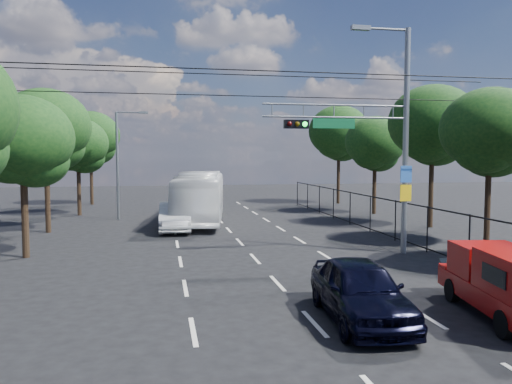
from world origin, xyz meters
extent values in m
plane|color=black|center=(0.00, 0.00, 0.00)|extent=(120.00, 120.00, 0.00)
cube|color=beige|center=(-3.00, 0.00, 0.01)|extent=(0.12, 2.00, 0.01)
cube|color=beige|center=(-3.00, 4.00, 0.01)|extent=(0.12, 2.00, 0.01)
cube|color=beige|center=(-3.00, 8.00, 0.01)|extent=(0.12, 2.00, 0.01)
cube|color=beige|center=(-3.00, 12.00, 0.01)|extent=(0.12, 2.00, 0.01)
cube|color=beige|center=(-3.00, 16.00, 0.01)|extent=(0.12, 2.00, 0.01)
cube|color=beige|center=(-3.00, 20.00, 0.01)|extent=(0.12, 2.00, 0.01)
cube|color=beige|center=(-3.00, 24.00, 0.01)|extent=(0.12, 2.00, 0.01)
cube|color=beige|center=(-3.00, 28.00, 0.01)|extent=(0.12, 2.00, 0.01)
cube|color=beige|center=(-3.00, 32.00, 0.01)|extent=(0.12, 2.00, 0.01)
cube|color=beige|center=(0.00, 0.00, 0.01)|extent=(0.12, 2.00, 0.01)
cube|color=beige|center=(0.00, 4.00, 0.01)|extent=(0.12, 2.00, 0.01)
cube|color=beige|center=(0.00, 8.00, 0.01)|extent=(0.12, 2.00, 0.01)
cube|color=beige|center=(0.00, 12.00, 0.01)|extent=(0.12, 2.00, 0.01)
cube|color=beige|center=(0.00, 16.00, 0.01)|extent=(0.12, 2.00, 0.01)
cube|color=beige|center=(0.00, 20.00, 0.01)|extent=(0.12, 2.00, 0.01)
cube|color=beige|center=(0.00, 24.00, 0.01)|extent=(0.12, 2.00, 0.01)
cube|color=beige|center=(0.00, 28.00, 0.01)|extent=(0.12, 2.00, 0.01)
cube|color=beige|center=(0.00, 32.00, 0.01)|extent=(0.12, 2.00, 0.01)
cube|color=beige|center=(3.00, 0.00, 0.01)|extent=(0.12, 2.00, 0.01)
cube|color=beige|center=(3.00, 4.00, 0.01)|extent=(0.12, 2.00, 0.01)
cube|color=beige|center=(3.00, 8.00, 0.01)|extent=(0.12, 2.00, 0.01)
cube|color=beige|center=(3.00, 12.00, 0.01)|extent=(0.12, 2.00, 0.01)
cube|color=beige|center=(3.00, 16.00, 0.01)|extent=(0.12, 2.00, 0.01)
cube|color=beige|center=(3.00, 20.00, 0.01)|extent=(0.12, 2.00, 0.01)
cube|color=beige|center=(3.00, 24.00, 0.01)|extent=(0.12, 2.00, 0.01)
cube|color=beige|center=(3.00, 28.00, 0.01)|extent=(0.12, 2.00, 0.01)
cube|color=beige|center=(3.00, 32.00, 0.01)|extent=(0.12, 2.00, 0.01)
cylinder|color=slate|center=(6.50, 8.00, 4.75)|extent=(0.24, 0.24, 9.50)
cylinder|color=slate|center=(5.50, 8.00, 9.40)|extent=(2.00, 0.10, 0.10)
cube|color=slate|center=(4.40, 8.00, 9.40)|extent=(0.80, 0.25, 0.18)
cylinder|color=slate|center=(3.40, 8.00, 6.25)|extent=(6.20, 0.08, 0.08)
cylinder|color=slate|center=(3.40, 8.00, 5.75)|extent=(6.20, 0.08, 0.08)
cube|color=black|center=(1.70, 8.00, 5.45)|extent=(1.00, 0.28, 0.35)
sphere|color=#3F0505|center=(1.38, 7.85, 5.45)|extent=(0.20, 0.20, 0.20)
sphere|color=#4C3805|center=(1.70, 7.85, 5.45)|extent=(0.20, 0.20, 0.20)
sphere|color=#0CE533|center=(2.02, 7.85, 5.45)|extent=(0.20, 0.20, 0.20)
cube|color=#0C562D|center=(3.30, 8.00, 5.50)|extent=(1.80, 0.05, 0.40)
cube|color=blue|center=(6.48, 7.86, 3.40)|extent=(0.50, 0.04, 0.70)
cube|color=yellow|center=(6.48, 7.86, 2.60)|extent=(0.50, 0.04, 0.70)
cylinder|color=slate|center=(5.90, 8.00, 6.00)|extent=(0.05, 0.05, 0.50)
cylinder|color=slate|center=(4.60, 8.00, 6.00)|extent=(0.05, 0.05, 0.50)
cylinder|color=slate|center=(3.30, 8.00, 6.00)|extent=(0.05, 0.05, 0.50)
cylinder|color=slate|center=(2.00, 8.00, 6.00)|extent=(0.05, 0.05, 0.50)
cylinder|color=slate|center=(0.70, 8.00, 6.00)|extent=(0.05, 0.05, 0.50)
cylinder|color=slate|center=(-6.50, 22.00, 3.50)|extent=(0.18, 0.18, 7.00)
cylinder|color=slate|center=(-5.70, 22.00, 7.00)|extent=(1.60, 0.09, 0.09)
cube|color=slate|center=(-4.80, 22.00, 7.00)|extent=(0.60, 0.22, 0.15)
cylinder|color=black|center=(0.00, 6.00, 7.20)|extent=(22.00, 0.04, 0.04)
cylinder|color=black|center=(0.00, 9.50, 7.60)|extent=(22.00, 0.04, 0.04)
cylinder|color=black|center=(0.00, 11.00, 6.90)|extent=(22.00, 0.04, 0.04)
cube|color=black|center=(7.60, 12.00, 1.95)|extent=(0.04, 34.00, 0.06)
cube|color=black|center=(7.60, 12.00, 0.15)|extent=(0.04, 34.00, 0.06)
cylinder|color=black|center=(7.60, 5.00, 1.00)|extent=(0.06, 0.06, 2.00)
cylinder|color=black|center=(7.60, 8.00, 1.00)|extent=(0.06, 0.06, 2.00)
cylinder|color=black|center=(7.60, 11.00, 1.00)|extent=(0.06, 0.06, 2.00)
cylinder|color=black|center=(7.60, 14.00, 1.00)|extent=(0.06, 0.06, 2.00)
cylinder|color=black|center=(7.60, 17.00, 1.00)|extent=(0.06, 0.06, 2.00)
cylinder|color=black|center=(7.60, 20.00, 1.00)|extent=(0.06, 0.06, 2.00)
cylinder|color=black|center=(7.60, 23.00, 1.00)|extent=(0.06, 0.06, 2.00)
cylinder|color=black|center=(7.60, 26.00, 1.00)|extent=(0.06, 0.06, 2.00)
cylinder|color=black|center=(7.60, 29.00, 1.00)|extent=(0.06, 0.06, 2.00)
cylinder|color=black|center=(11.20, 9.00, 2.10)|extent=(0.28, 0.28, 4.20)
ellipsoid|color=black|center=(11.20, 9.00, 5.40)|extent=(4.50, 4.50, 3.83)
ellipsoid|color=black|center=(11.60, 9.30, 4.35)|extent=(3.00, 3.00, 2.40)
ellipsoid|color=black|center=(10.85, 8.80, 4.50)|extent=(2.85, 2.85, 2.28)
cylinder|color=black|center=(11.80, 15.00, 2.38)|extent=(0.28, 0.28, 4.76)
ellipsoid|color=black|center=(11.80, 15.00, 6.12)|extent=(5.10, 5.10, 4.33)
ellipsoid|color=black|center=(12.20, 15.30, 4.93)|extent=(3.40, 3.40, 2.72)
ellipsoid|color=black|center=(11.45, 14.80, 5.10)|extent=(3.23, 3.23, 2.58)
cylinder|color=black|center=(11.40, 22.00, 2.02)|extent=(0.28, 0.28, 4.03)
ellipsoid|color=black|center=(11.40, 22.00, 5.18)|extent=(4.32, 4.32, 3.67)
ellipsoid|color=black|center=(11.80, 22.30, 4.18)|extent=(2.88, 2.88, 2.30)
ellipsoid|color=black|center=(11.05, 21.80, 4.32)|extent=(2.74, 2.74, 2.19)
cylinder|color=black|center=(11.60, 30.00, 2.46)|extent=(0.28, 0.28, 4.93)
ellipsoid|color=black|center=(11.60, 30.00, 6.34)|extent=(5.28, 5.28, 4.49)
ellipsoid|color=black|center=(12.00, 30.30, 5.10)|extent=(3.52, 3.52, 2.82)
ellipsoid|color=black|center=(11.25, 29.80, 5.28)|extent=(3.34, 3.34, 2.68)
cylinder|color=black|center=(-9.20, 10.00, 1.90)|extent=(0.28, 0.28, 3.81)
ellipsoid|color=black|center=(-9.20, 10.00, 4.90)|extent=(4.08, 4.08, 3.47)
ellipsoid|color=black|center=(-8.80, 10.30, 3.94)|extent=(2.72, 2.72, 2.18)
ellipsoid|color=black|center=(-9.55, 9.80, 4.08)|extent=(2.58, 2.58, 2.07)
cylinder|color=black|center=(-9.80, 17.00, 2.24)|extent=(0.28, 0.28, 4.48)
ellipsoid|color=black|center=(-9.80, 17.00, 5.76)|extent=(4.80, 4.80, 4.08)
ellipsoid|color=black|center=(-9.40, 17.30, 4.64)|extent=(3.20, 3.20, 2.56)
ellipsoid|color=black|center=(-10.15, 16.80, 4.80)|extent=(3.04, 3.04, 2.43)
cylinder|color=black|center=(-9.40, 25.00, 1.96)|extent=(0.28, 0.28, 3.92)
ellipsoid|color=black|center=(-9.40, 25.00, 5.04)|extent=(4.20, 4.20, 3.57)
ellipsoid|color=black|center=(-9.00, 25.30, 4.06)|extent=(2.80, 2.80, 2.24)
ellipsoid|color=black|center=(-9.75, 24.80, 4.20)|extent=(2.66, 2.66, 2.13)
cylinder|color=black|center=(-9.60, 33.00, 2.30)|extent=(0.28, 0.28, 4.59)
ellipsoid|color=black|center=(-9.60, 33.00, 5.90)|extent=(4.92, 4.92, 4.18)
ellipsoid|color=black|center=(-9.20, 33.30, 4.76)|extent=(3.28, 3.28, 2.62)
ellipsoid|color=black|center=(-9.95, 32.80, 4.92)|extent=(3.12, 3.12, 2.49)
cylinder|color=black|center=(4.46, 1.08, 0.33)|extent=(0.35, 0.69, 0.66)
cylinder|color=black|center=(6.04, 0.81, 0.33)|extent=(0.35, 0.69, 0.66)
cylinder|color=black|center=(3.96, -1.79, 0.33)|extent=(0.35, 0.69, 0.66)
cube|color=#920807|center=(5.00, -0.49, 0.58)|extent=(2.56, 4.94, 0.53)
cube|color=#920807|center=(5.36, 1.59, 0.66)|extent=(1.80, 0.81, 0.52)
cube|color=black|center=(5.41, 1.84, 0.89)|extent=(1.64, 0.65, 0.29)
cube|color=#920807|center=(5.18, 0.57, 1.27)|extent=(1.92, 1.73, 0.89)
cube|color=black|center=(5.06, -0.12, 1.32)|extent=(1.44, 0.30, 0.52)
cube|color=black|center=(3.95, -1.36, 1.36)|extent=(0.23, 1.12, 0.42)
imported|color=black|center=(1.21, 0.04, 0.78)|extent=(2.19, 4.69, 1.55)
imported|color=silver|center=(-1.27, 20.11, 1.59)|extent=(4.23, 11.69, 3.18)
imported|color=silver|center=(-3.00, 16.33, 0.79)|extent=(1.74, 4.80, 1.57)
camera|label=1|loc=(-3.69, -11.65, 4.16)|focal=35.00mm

